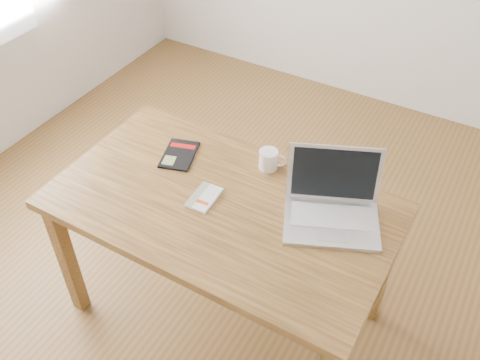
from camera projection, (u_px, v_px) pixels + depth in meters
The scene contains 6 objects.
room at pixel (243, 47), 1.90m from camera, with size 4.04×4.04×2.70m.
desk at pixel (223, 218), 2.24m from camera, with size 1.41×0.81×0.75m.
white_guidebook at pixel (204, 197), 2.19m from camera, with size 0.10×0.16×0.01m.
black_guidebook at pixel (179, 155), 2.40m from camera, with size 0.19×0.24×0.01m.
laptop at pixel (332, 205), 2.09m from camera, with size 0.46×0.43×0.26m.
coffee_mug at pixel (269, 159), 2.31m from camera, with size 0.12×0.08×0.09m.
Camera 1 is at (0.78, -1.50, 2.28)m, focal length 40.00 mm.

